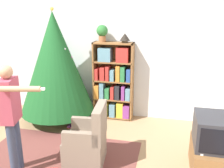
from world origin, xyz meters
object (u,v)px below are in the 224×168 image
object	(u,v)px
television	(212,131)
armchair	(88,143)
christmas_tree	(55,63)
bookshelf	(114,83)
standing_person	(11,112)
table_lamp	(125,37)
potted_plant	(102,32)

from	to	relation	value
television	armchair	bearing A→B (deg)	-174.29
christmas_tree	armchair	bearing A→B (deg)	-50.75
television	bookshelf	bearing A→B (deg)	138.26
bookshelf	armchair	world-z (taller)	bookshelf
christmas_tree	armchair	distance (m)	1.90
standing_person	table_lamp	world-z (taller)	table_lamp
armchair	potted_plant	bearing A→B (deg)	-178.28
television	standing_person	xyz separation A→B (m)	(-2.60, -0.59, 0.27)
armchair	standing_person	world-z (taller)	standing_person
potted_plant	armchair	bearing A→B (deg)	-82.48
bookshelf	potted_plant	size ratio (longest dim) A/B	4.81
potted_plant	table_lamp	size ratio (longest dim) A/B	1.64
christmas_tree	potted_plant	xyz separation A→B (m)	(0.85, 0.38, 0.58)
television	christmas_tree	size ratio (longest dim) A/B	0.26
television	table_lamp	distance (m)	2.37
armchair	standing_person	distance (m)	1.15
bookshelf	armchair	size ratio (longest dim) A/B	1.72
bookshelf	table_lamp	size ratio (longest dim) A/B	7.92
armchair	potted_plant	size ratio (longest dim) A/B	2.80
table_lamp	christmas_tree	bearing A→B (deg)	-163.56
television	potted_plant	bearing A→B (deg)	141.76
potted_plant	table_lamp	bearing A→B (deg)	0.00
christmas_tree	standing_person	xyz separation A→B (m)	(0.17, -1.73, -0.29)
christmas_tree	armchair	world-z (taller)	christmas_tree
television	armchair	xyz separation A→B (m)	(-1.71, -0.17, -0.31)
television	armchair	distance (m)	1.74
standing_person	table_lamp	xyz separation A→B (m)	(1.13, 2.11, 0.78)
bookshelf	christmas_tree	size ratio (longest dim) A/B	0.71
bookshelf	television	size ratio (longest dim) A/B	2.67
bookshelf	potted_plant	bearing A→B (deg)	177.88
bookshelf	table_lamp	world-z (taller)	table_lamp
christmas_tree	armchair	xyz separation A→B (m)	(1.07, -1.31, -0.87)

